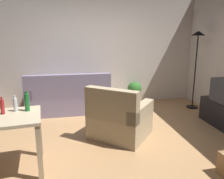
{
  "coord_description": "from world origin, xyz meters",
  "views": [
    {
      "loc": [
        -0.69,
        -3.5,
        1.75
      ],
      "look_at": [
        0.1,
        0.5,
        0.75
      ],
      "focal_mm": 36.56,
      "sensor_mm": 36.0,
      "label": 1
    }
  ],
  "objects_px": {
    "torchiere_lamp": "(197,49)",
    "bottle_clear": "(15,104)",
    "armchair": "(119,119)",
    "couch": "(69,99)",
    "potted_plant": "(134,91)",
    "bottle_red": "(2,107)",
    "bottle_green": "(27,102)"
  },
  "relations": [
    {
      "from": "torchiere_lamp",
      "to": "bottle_clear",
      "type": "distance_m",
      "value": 4.08
    },
    {
      "from": "bottle_red",
      "to": "bottle_green",
      "type": "height_order",
      "value": "bottle_green"
    },
    {
      "from": "torchiere_lamp",
      "to": "armchair",
      "type": "bearing_deg",
      "value": -149.58
    },
    {
      "from": "bottle_clear",
      "to": "torchiere_lamp",
      "type": "bearing_deg",
      "value": 26.19
    },
    {
      "from": "potted_plant",
      "to": "armchair",
      "type": "relative_size",
      "value": 0.46
    },
    {
      "from": "couch",
      "to": "bottle_clear",
      "type": "bearing_deg",
      "value": 71.41
    },
    {
      "from": "torchiere_lamp",
      "to": "bottle_clear",
      "type": "height_order",
      "value": "torchiere_lamp"
    },
    {
      "from": "couch",
      "to": "bottle_green",
      "type": "relative_size",
      "value": 6.78
    },
    {
      "from": "potted_plant",
      "to": "armchair",
      "type": "distance_m",
      "value": 2.0
    },
    {
      "from": "bottle_clear",
      "to": "armchair",
      "type": "bearing_deg",
      "value": 19.77
    },
    {
      "from": "bottle_green",
      "to": "couch",
      "type": "bearing_deg",
      "value": 75.3
    },
    {
      "from": "potted_plant",
      "to": "bottle_red",
      "type": "relative_size",
      "value": 2.53
    },
    {
      "from": "bottle_red",
      "to": "bottle_green",
      "type": "relative_size",
      "value": 0.84
    },
    {
      "from": "armchair",
      "to": "bottle_clear",
      "type": "relative_size",
      "value": 5.74
    },
    {
      "from": "potted_plant",
      "to": "bottle_red",
      "type": "bearing_deg",
      "value": -135.29
    },
    {
      "from": "armchair",
      "to": "bottle_red",
      "type": "bearing_deg",
      "value": 59.76
    },
    {
      "from": "couch",
      "to": "bottle_clear",
      "type": "distance_m",
      "value": 2.24
    },
    {
      "from": "couch",
      "to": "potted_plant",
      "type": "xyz_separation_m",
      "value": [
        1.65,
        0.31,
        0.02
      ]
    },
    {
      "from": "couch",
      "to": "potted_plant",
      "type": "height_order",
      "value": "couch"
    },
    {
      "from": "torchiere_lamp",
      "to": "bottle_red",
      "type": "distance_m",
      "value": 4.24
    },
    {
      "from": "bottle_red",
      "to": "torchiere_lamp",
      "type": "bearing_deg",
      "value": 26.37
    },
    {
      "from": "torchiere_lamp",
      "to": "potted_plant",
      "type": "height_order",
      "value": "torchiere_lamp"
    },
    {
      "from": "bottle_green",
      "to": "bottle_clear",
      "type": "bearing_deg",
      "value": 174.35
    },
    {
      "from": "torchiere_lamp",
      "to": "armchair",
      "type": "height_order",
      "value": "torchiere_lamp"
    },
    {
      "from": "torchiere_lamp",
      "to": "potted_plant",
      "type": "relative_size",
      "value": 3.18
    },
    {
      "from": "torchiere_lamp",
      "to": "bottle_clear",
      "type": "xyz_separation_m",
      "value": [
        -3.63,
        -1.78,
        -0.56
      ]
    },
    {
      "from": "potted_plant",
      "to": "bottle_clear",
      "type": "height_order",
      "value": "bottle_clear"
    },
    {
      "from": "torchiere_lamp",
      "to": "bottle_clear",
      "type": "bearing_deg",
      "value": -153.81
    },
    {
      "from": "couch",
      "to": "bottle_green",
      "type": "bearing_deg",
      "value": 75.3
    },
    {
      "from": "armchair",
      "to": "bottle_clear",
      "type": "distance_m",
      "value": 1.7
    },
    {
      "from": "bottle_red",
      "to": "bottle_clear",
      "type": "relative_size",
      "value": 1.05
    },
    {
      "from": "torchiere_lamp",
      "to": "bottle_green",
      "type": "height_order",
      "value": "torchiere_lamp"
    }
  ]
}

